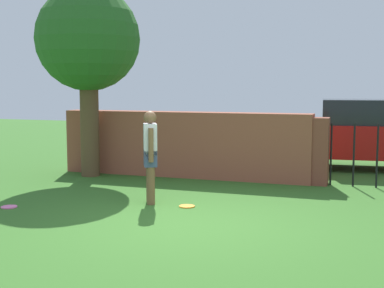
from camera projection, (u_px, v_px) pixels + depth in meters
ground_plane at (189, 224)px, 7.85m from camera, size 40.00×40.00×0.00m
brick_wall at (183, 144)px, 11.94m from camera, size 5.76×0.50×1.47m
tree at (88, 41)px, 11.78m from camera, size 2.34×2.34×4.27m
person at (150, 152)px, 9.19m from camera, size 0.36×0.49×1.62m
car at (364, 134)px, 13.03m from camera, size 4.34×2.22×1.72m
frisbee_pink at (9, 207)px, 8.95m from camera, size 0.27×0.27×0.02m
frisbee_orange at (187, 206)px, 8.99m from camera, size 0.27×0.27×0.02m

